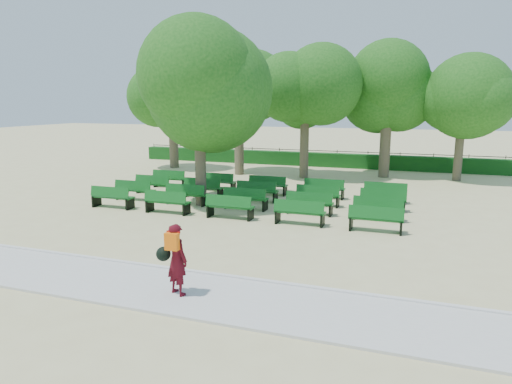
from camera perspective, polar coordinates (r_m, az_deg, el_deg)
ground at (r=17.47m, az=-0.98°, el=-2.80°), size 120.00×120.00×0.00m
paving at (r=11.15m, az=-14.51°, el=-11.28°), size 30.00×2.20×0.06m
curb at (r=12.05m, az=-11.46°, el=-9.32°), size 30.00×0.12×0.10m
hedge at (r=30.71m, az=8.11°, el=4.03°), size 26.00×0.70×0.90m
fence at (r=31.15m, az=8.23°, el=3.29°), size 26.00×0.10×1.02m
tree_line at (r=26.89m, az=6.41°, el=2.09°), size 21.80×6.80×7.04m
bench_array at (r=19.01m, az=-0.46°, el=-1.36°), size 1.80×0.64×1.12m
tree_among at (r=18.78m, az=-7.17°, el=12.16°), size 5.05×5.05×6.86m
person at (r=10.17m, az=-10.02°, el=-8.15°), size 0.80×0.58×1.60m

